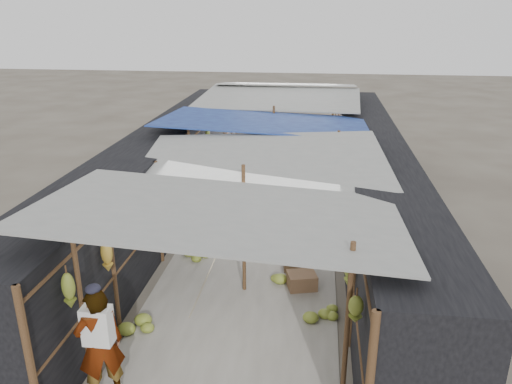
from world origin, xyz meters
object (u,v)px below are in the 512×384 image
at_px(crate_near, 302,281).
at_px(vendor_seated, 290,210).
at_px(vendor_elderly, 100,345).
at_px(black_basin, 328,174).
at_px(shopper_blue, 225,203).

xyz_separation_m(crate_near, vendor_seated, (-0.44, 3.12, 0.24)).
bearing_deg(vendor_elderly, black_basin, -139.85).
height_order(crate_near, vendor_elderly, vendor_elderly).
distance_m(crate_near, shopper_blue, 3.42).
relative_size(crate_near, shopper_blue, 0.40).
bearing_deg(vendor_seated, black_basin, 140.70).
height_order(crate_near, vendor_seated, vendor_seated).
distance_m(crate_near, vendor_seated, 3.16).
relative_size(black_basin, vendor_elderly, 0.36).
bearing_deg(black_basin, shopper_blue, -119.88).
relative_size(black_basin, vendor_seated, 0.77).
relative_size(black_basin, shopper_blue, 0.45).
bearing_deg(crate_near, shopper_blue, 111.96).
height_order(vendor_elderly, vendor_seated, vendor_elderly).
height_order(crate_near, shopper_blue, shopper_blue).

